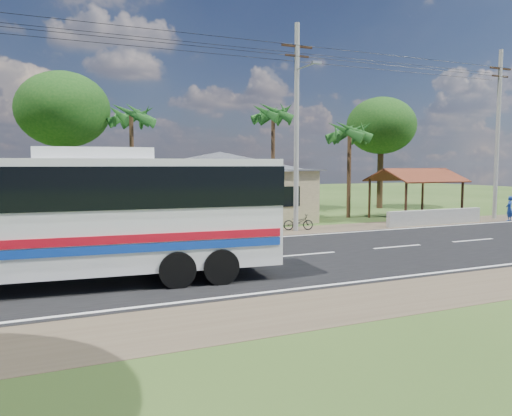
{
  "coord_description": "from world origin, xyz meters",
  "views": [
    {
      "loc": [
        -9.92,
        -17.15,
        3.63
      ],
      "look_at": [
        -1.82,
        1.0,
        1.87
      ],
      "focal_mm": 35.0,
      "sensor_mm": 36.0,
      "label": 1
    }
  ],
  "objects_px": {
    "motorcycle": "(298,222)",
    "person": "(509,209)",
    "waiting_shed": "(415,178)",
    "coach_bus": "(57,208)"
  },
  "relations": [
    {
      "from": "waiting_shed",
      "to": "person",
      "type": "xyz_separation_m",
      "value": [
        4.62,
        -3.43,
        -1.93
      ]
    },
    {
      "from": "coach_bus",
      "to": "person",
      "type": "relative_size",
      "value": 8.38
    },
    {
      "from": "coach_bus",
      "to": "waiting_shed",
      "type": "bearing_deg",
      "value": 29.57
    },
    {
      "from": "person",
      "to": "motorcycle",
      "type": "bearing_deg",
      "value": -27.28
    },
    {
      "from": "coach_bus",
      "to": "motorcycle",
      "type": "xyz_separation_m",
      "value": [
        12.62,
        8.29,
        -1.91
      ]
    },
    {
      "from": "motorcycle",
      "to": "person",
      "type": "distance_m",
      "value": 14.44
    },
    {
      "from": "waiting_shed",
      "to": "coach_bus",
      "type": "relative_size",
      "value": 0.39
    },
    {
      "from": "waiting_shed",
      "to": "coach_bus",
      "type": "bearing_deg",
      "value": -155.78
    },
    {
      "from": "coach_bus",
      "to": "motorcycle",
      "type": "distance_m",
      "value": 15.22
    },
    {
      "from": "coach_bus",
      "to": "motorcycle",
      "type": "relative_size",
      "value": 8.1
    }
  ]
}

